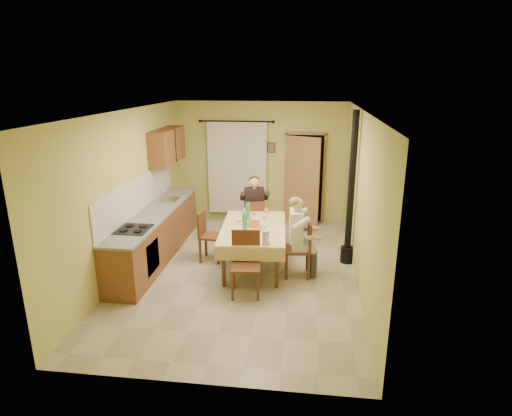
# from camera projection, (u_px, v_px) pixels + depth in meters

# --- Properties ---
(floor) EXTENTS (4.00, 6.00, 0.01)m
(floor) POSITION_uv_depth(u_px,v_px,m) (242.00, 270.00, 7.68)
(floor) COLOR tan
(floor) RESTS_ON ground
(room_shell) EXTENTS (4.04, 6.04, 2.82)m
(room_shell) POSITION_uv_depth(u_px,v_px,m) (240.00, 171.00, 7.15)
(room_shell) COLOR #CBC568
(room_shell) RESTS_ON ground
(kitchen_run) EXTENTS (0.64, 3.64, 1.56)m
(kitchen_run) POSITION_uv_depth(u_px,v_px,m) (156.00, 233.00, 8.12)
(kitchen_run) COLOR brown
(kitchen_run) RESTS_ON ground
(upper_cabinets) EXTENTS (0.35, 1.40, 0.70)m
(upper_cabinets) POSITION_uv_depth(u_px,v_px,m) (167.00, 146.00, 8.94)
(upper_cabinets) COLOR brown
(upper_cabinets) RESTS_ON room_shell
(curtain) EXTENTS (1.70, 0.07, 2.22)m
(curtain) POSITION_uv_depth(u_px,v_px,m) (237.00, 168.00, 10.13)
(curtain) COLOR black
(curtain) RESTS_ON ground
(doorway) EXTENTS (0.96, 0.40, 2.15)m
(doorway) POSITION_uv_depth(u_px,v_px,m) (304.00, 178.00, 9.99)
(doorway) COLOR black
(doorway) RESTS_ON ground
(dining_table) EXTENTS (1.26, 1.97, 0.76)m
(dining_table) POSITION_uv_depth(u_px,v_px,m) (253.00, 247.00, 7.75)
(dining_table) COLOR #DFBC79
(dining_table) RESTS_ON ground
(tableware) EXTENTS (0.81, 1.61, 0.33)m
(tableware) POSITION_uv_depth(u_px,v_px,m) (253.00, 225.00, 7.52)
(tableware) COLOR white
(tableware) RESTS_ON dining_table
(chair_far) EXTENTS (0.47, 0.47, 0.95)m
(chair_far) POSITION_uv_depth(u_px,v_px,m) (255.00, 230.00, 8.82)
(chair_far) COLOR #5A2E18
(chair_far) RESTS_ON ground
(chair_near) EXTENTS (0.50, 0.50, 1.02)m
(chair_near) POSITION_uv_depth(u_px,v_px,m) (246.00, 277.00, 6.77)
(chair_near) COLOR #5A2E18
(chair_near) RESTS_ON ground
(chair_right) EXTENTS (0.47, 0.47, 1.00)m
(chair_right) POSITION_uv_depth(u_px,v_px,m) (298.00, 260.00, 7.41)
(chair_right) COLOR #5A2E18
(chair_right) RESTS_ON ground
(chair_left) EXTENTS (0.44, 0.44, 0.96)m
(chair_left) POSITION_uv_depth(u_px,v_px,m) (211.00, 245.00, 8.04)
(chair_left) COLOR #5A2E18
(chair_left) RESTS_ON ground
(man_far) EXTENTS (0.63, 0.54, 1.39)m
(man_far) POSITION_uv_depth(u_px,v_px,m) (254.00, 203.00, 8.66)
(man_far) COLOR black
(man_far) RESTS_ON chair_far
(man_right) EXTENTS (0.49, 0.60, 1.39)m
(man_right) POSITION_uv_depth(u_px,v_px,m) (298.00, 228.00, 7.24)
(man_right) COLOR silver
(man_right) RESTS_ON chair_right
(stove_flue) EXTENTS (0.24, 0.24, 2.80)m
(stove_flue) POSITION_uv_depth(u_px,v_px,m) (350.00, 210.00, 7.73)
(stove_flue) COLOR black
(stove_flue) RESTS_ON ground
(picture_back) EXTENTS (0.19, 0.03, 0.23)m
(picture_back) POSITION_uv_depth(u_px,v_px,m) (271.00, 148.00, 9.96)
(picture_back) COLOR black
(picture_back) RESTS_ON room_shell
(picture_right) EXTENTS (0.03, 0.31, 0.21)m
(picture_right) POSITION_uv_depth(u_px,v_px,m) (354.00, 159.00, 8.05)
(picture_right) COLOR brown
(picture_right) RESTS_ON room_shell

